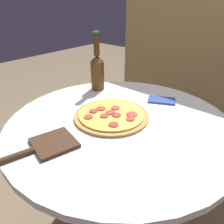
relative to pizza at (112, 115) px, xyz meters
The scene contains 6 objects.
table 0.22m from the pizza, ahead, with size 0.85×0.85×0.77m.
fence_panel 0.96m from the pizza, 87.42° to the left, with size 1.41×0.04×1.78m.
pizza is the anchor object (origin of this frame).
beer_bottle 0.31m from the pizza, 144.88° to the left, with size 0.07×0.07×0.28m.
pizza_paddle 0.29m from the pizza, 95.73° to the right, with size 0.15×0.26×0.02m.
napkin 0.26m from the pizza, 73.44° to the left, with size 0.14×0.12×0.01m.
Camera 1 is at (0.45, -0.56, 1.19)m, focal length 35.00 mm.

